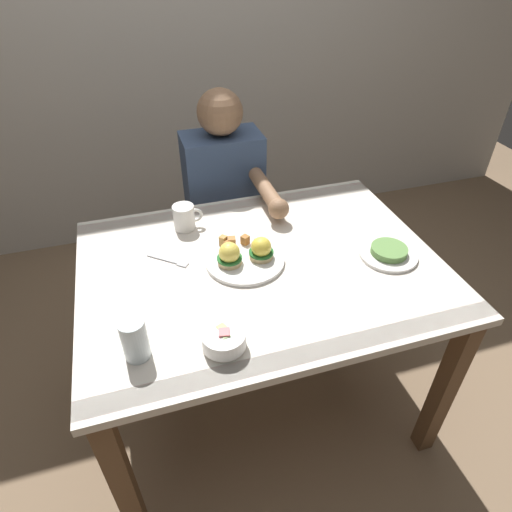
{
  "coord_description": "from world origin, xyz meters",
  "views": [
    {
      "loc": [
        -0.35,
        -1.09,
        1.66
      ],
      "look_at": [
        -0.02,
        0.0,
        0.78
      ],
      "focal_mm": 30.47,
      "sensor_mm": 36.0,
      "label": 1
    }
  ],
  "objects_px": {
    "dining_table": "(261,288)",
    "diner_person": "(226,200)",
    "side_plate": "(389,253)",
    "fruit_bowl": "(224,340)",
    "water_glass_near": "(135,342)",
    "eggs_benedict_plate": "(245,255)",
    "coffee_mug": "(185,217)",
    "fork": "(170,261)"
  },
  "relations": [
    {
      "from": "coffee_mug",
      "to": "fork",
      "type": "bearing_deg",
      "value": -114.72
    },
    {
      "from": "eggs_benedict_plate",
      "to": "coffee_mug",
      "type": "distance_m",
      "value": 0.31
    },
    {
      "from": "dining_table",
      "to": "coffee_mug",
      "type": "bearing_deg",
      "value": 125.11
    },
    {
      "from": "water_glass_near",
      "to": "diner_person",
      "type": "relative_size",
      "value": 0.11
    },
    {
      "from": "eggs_benedict_plate",
      "to": "diner_person",
      "type": "xyz_separation_m",
      "value": [
        0.07,
        0.57,
        -0.12
      ]
    },
    {
      "from": "side_plate",
      "to": "dining_table",
      "type": "bearing_deg",
      "value": 169.04
    },
    {
      "from": "coffee_mug",
      "to": "dining_table",
      "type": "bearing_deg",
      "value": -54.89
    },
    {
      "from": "eggs_benedict_plate",
      "to": "fruit_bowl",
      "type": "height_order",
      "value": "eggs_benedict_plate"
    },
    {
      "from": "dining_table",
      "to": "diner_person",
      "type": "bearing_deg",
      "value": 87.73
    },
    {
      "from": "eggs_benedict_plate",
      "to": "side_plate",
      "type": "distance_m",
      "value": 0.5
    },
    {
      "from": "dining_table",
      "to": "water_glass_near",
      "type": "height_order",
      "value": "water_glass_near"
    },
    {
      "from": "eggs_benedict_plate",
      "to": "water_glass_near",
      "type": "relative_size",
      "value": 2.16
    },
    {
      "from": "eggs_benedict_plate",
      "to": "diner_person",
      "type": "relative_size",
      "value": 0.24
    },
    {
      "from": "eggs_benedict_plate",
      "to": "fork",
      "type": "height_order",
      "value": "eggs_benedict_plate"
    },
    {
      "from": "fork",
      "to": "diner_person",
      "type": "height_order",
      "value": "diner_person"
    },
    {
      "from": "eggs_benedict_plate",
      "to": "coffee_mug",
      "type": "relative_size",
      "value": 2.42
    },
    {
      "from": "coffee_mug",
      "to": "water_glass_near",
      "type": "xyz_separation_m",
      "value": [
        -0.23,
        -0.57,
        0.0
      ]
    },
    {
      "from": "diner_person",
      "to": "fork",
      "type": "bearing_deg",
      "value": -122.7
    },
    {
      "from": "water_glass_near",
      "to": "side_plate",
      "type": "bearing_deg",
      "value": 12.34
    },
    {
      "from": "coffee_mug",
      "to": "side_plate",
      "type": "relative_size",
      "value": 0.56
    },
    {
      "from": "dining_table",
      "to": "fork",
      "type": "xyz_separation_m",
      "value": [
        -0.29,
        0.11,
        0.11
      ]
    },
    {
      "from": "coffee_mug",
      "to": "diner_person",
      "type": "distance_m",
      "value": 0.41
    },
    {
      "from": "fruit_bowl",
      "to": "eggs_benedict_plate",
      "type": "bearing_deg",
      "value": 65.71
    },
    {
      "from": "coffee_mug",
      "to": "fork",
      "type": "xyz_separation_m",
      "value": [
        -0.09,
        -0.19,
        -0.05
      ]
    },
    {
      "from": "coffee_mug",
      "to": "fork",
      "type": "height_order",
      "value": "coffee_mug"
    },
    {
      "from": "coffee_mug",
      "to": "side_plate",
      "type": "height_order",
      "value": "coffee_mug"
    },
    {
      "from": "coffee_mug",
      "to": "fork",
      "type": "distance_m",
      "value": 0.21
    },
    {
      "from": "fruit_bowl",
      "to": "side_plate",
      "type": "xyz_separation_m",
      "value": [
        0.64,
        0.23,
        -0.02
      ]
    },
    {
      "from": "eggs_benedict_plate",
      "to": "coffee_mug",
      "type": "bearing_deg",
      "value": 120.59
    },
    {
      "from": "dining_table",
      "to": "side_plate",
      "type": "xyz_separation_m",
      "value": [
        0.43,
        -0.08,
        0.12
      ]
    },
    {
      "from": "dining_table",
      "to": "diner_person",
      "type": "xyz_separation_m",
      "value": [
        0.02,
        0.6,
        0.02
      ]
    },
    {
      "from": "fork",
      "to": "eggs_benedict_plate",
      "type": "bearing_deg",
      "value": -17.6
    },
    {
      "from": "side_plate",
      "to": "diner_person",
      "type": "xyz_separation_m",
      "value": [
        -0.41,
        0.68,
        -0.1
      ]
    },
    {
      "from": "side_plate",
      "to": "fruit_bowl",
      "type": "bearing_deg",
      "value": -160.21
    },
    {
      "from": "side_plate",
      "to": "diner_person",
      "type": "relative_size",
      "value": 0.18
    },
    {
      "from": "fruit_bowl",
      "to": "diner_person",
      "type": "height_order",
      "value": "diner_person"
    },
    {
      "from": "side_plate",
      "to": "diner_person",
      "type": "bearing_deg",
      "value": 120.84
    },
    {
      "from": "eggs_benedict_plate",
      "to": "water_glass_near",
      "type": "xyz_separation_m",
      "value": [
        -0.38,
        -0.3,
        0.03
      ]
    },
    {
      "from": "coffee_mug",
      "to": "diner_person",
      "type": "relative_size",
      "value": 0.1
    },
    {
      "from": "eggs_benedict_plate",
      "to": "coffee_mug",
      "type": "xyz_separation_m",
      "value": [
        -0.16,
        0.26,
        0.02
      ]
    },
    {
      "from": "side_plate",
      "to": "diner_person",
      "type": "height_order",
      "value": "diner_person"
    },
    {
      "from": "coffee_mug",
      "to": "side_plate",
      "type": "xyz_separation_m",
      "value": [
        0.64,
        -0.38,
        -0.04
      ]
    }
  ]
}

